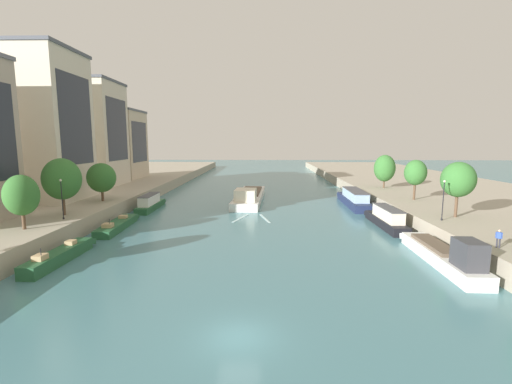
{
  "coord_description": "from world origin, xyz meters",
  "views": [
    {
      "loc": [
        1.43,
        -19.34,
        11.43
      ],
      "look_at": [
        0.0,
        47.28,
        1.86
      ],
      "focal_mm": 24.83,
      "sensor_mm": 36.0,
      "label": 1
    }
  ],
  "objects_px": {
    "tree_right_midway": "(415,173)",
    "lamppost_left_bank": "(62,197)",
    "barge_midriver": "(249,196)",
    "moored_boat_left_midway": "(118,225)",
    "moored_boat_left_end": "(60,255)",
    "lamppost_right_bank": "(443,198)",
    "tree_left_second": "(21,195)",
    "person_on_quay": "(499,237)",
    "tree_right_by_lamp": "(385,168)",
    "moored_boat_right_gap_after": "(444,255)",
    "moored_boat_right_lone": "(386,218)",
    "tree_left_nearest": "(62,179)",
    "tree_left_midway": "(101,178)",
    "moored_boat_left_near": "(150,203)",
    "tree_right_distant": "(458,180)",
    "moored_boat_right_midway": "(354,199)"
  },
  "relations": [
    {
      "from": "tree_left_second",
      "to": "tree_right_by_lamp",
      "type": "height_order",
      "value": "tree_right_by_lamp"
    },
    {
      "from": "moored_boat_right_gap_after",
      "to": "tree_left_midway",
      "type": "relative_size",
      "value": 2.46
    },
    {
      "from": "tree_right_distant",
      "to": "tree_right_midway",
      "type": "relative_size",
      "value": 1.07
    },
    {
      "from": "tree_right_distant",
      "to": "lamppost_right_bank",
      "type": "distance_m",
      "value": 3.8
    },
    {
      "from": "moored_boat_left_near",
      "to": "tree_left_nearest",
      "type": "distance_m",
      "value": 17.29
    },
    {
      "from": "moored_boat_left_end",
      "to": "tree_left_nearest",
      "type": "relative_size",
      "value": 1.46
    },
    {
      "from": "moored_boat_right_midway",
      "to": "tree_left_nearest",
      "type": "distance_m",
      "value": 46.22
    },
    {
      "from": "moored_boat_left_end",
      "to": "moored_boat_left_near",
      "type": "distance_m",
      "value": 26.33
    },
    {
      "from": "barge_midriver",
      "to": "moored_boat_right_gap_after",
      "type": "distance_m",
      "value": 40.17
    },
    {
      "from": "moored_boat_right_gap_after",
      "to": "lamppost_left_bank",
      "type": "distance_m",
      "value": 41.78
    },
    {
      "from": "tree_right_midway",
      "to": "lamppost_left_bank",
      "type": "relative_size",
      "value": 1.32
    },
    {
      "from": "tree_right_midway",
      "to": "moored_boat_left_end",
      "type": "bearing_deg",
      "value": -150.97
    },
    {
      "from": "moored_boat_right_lone",
      "to": "lamppost_left_bank",
      "type": "distance_m",
      "value": 41.08
    },
    {
      "from": "moored_boat_right_lone",
      "to": "tree_right_distant",
      "type": "relative_size",
      "value": 1.83
    },
    {
      "from": "moored_boat_right_gap_after",
      "to": "tree_left_midway",
      "type": "height_order",
      "value": "tree_left_midway"
    },
    {
      "from": "moored_boat_left_end",
      "to": "moored_boat_left_midway",
      "type": "bearing_deg",
      "value": 89.23
    },
    {
      "from": "moored_boat_left_near",
      "to": "tree_right_distant",
      "type": "xyz_separation_m",
      "value": [
        42.72,
        -15.41,
        5.75
      ]
    },
    {
      "from": "moored_boat_left_near",
      "to": "person_on_quay",
      "type": "bearing_deg",
      "value": -35.37
    },
    {
      "from": "tree_right_by_lamp",
      "to": "moored_boat_left_end",
      "type": "bearing_deg",
      "value": -138.44
    },
    {
      "from": "moored_boat_right_gap_after",
      "to": "moored_boat_right_midway",
      "type": "distance_m",
      "value": 31.04
    },
    {
      "from": "moored_boat_left_end",
      "to": "person_on_quay",
      "type": "xyz_separation_m",
      "value": [
        39.89,
        -1.82,
        2.52
      ]
    },
    {
      "from": "moored_boat_left_end",
      "to": "lamppost_right_bank",
      "type": "xyz_separation_m",
      "value": [
        40.37,
        9.01,
        4.2
      ]
    },
    {
      "from": "tree_left_second",
      "to": "moored_boat_left_midway",
      "type": "bearing_deg",
      "value": 56.54
    },
    {
      "from": "moored_boat_left_midway",
      "to": "lamppost_left_bank",
      "type": "relative_size",
      "value": 2.38
    },
    {
      "from": "moored_boat_left_end",
      "to": "tree_right_midway",
      "type": "bearing_deg",
      "value": 29.03
    },
    {
      "from": "barge_midriver",
      "to": "tree_right_by_lamp",
      "type": "relative_size",
      "value": 3.82
    },
    {
      "from": "tree_left_midway",
      "to": "person_on_quay",
      "type": "relative_size",
      "value": 3.64
    },
    {
      "from": "moored_boat_left_end",
      "to": "lamppost_left_bank",
      "type": "bearing_deg",
      "value": 117.32
    },
    {
      "from": "moored_boat_right_gap_after",
      "to": "moored_boat_right_midway",
      "type": "height_order",
      "value": "moored_boat_right_gap_after"
    },
    {
      "from": "lamppost_right_bank",
      "to": "lamppost_left_bank",
      "type": "bearing_deg",
      "value": -179.6
    },
    {
      "from": "barge_midriver",
      "to": "moored_boat_left_end",
      "type": "xyz_separation_m",
      "value": [
        -16.69,
        -35.0,
        -0.38
      ]
    },
    {
      "from": "moored_boat_left_midway",
      "to": "moored_boat_right_gap_after",
      "type": "xyz_separation_m",
      "value": [
        35.99,
        -13.1,
        0.5
      ]
    },
    {
      "from": "tree_left_midway",
      "to": "tree_right_by_lamp",
      "type": "xyz_separation_m",
      "value": [
        49.1,
        16.85,
        0.27
      ]
    },
    {
      "from": "tree_left_nearest",
      "to": "moored_boat_right_gap_after",
      "type": "bearing_deg",
      "value": -15.05
    },
    {
      "from": "moored_boat_right_lone",
      "to": "tree_left_second",
      "type": "bearing_deg",
      "value": -165.21
    },
    {
      "from": "tree_right_midway",
      "to": "tree_right_by_lamp",
      "type": "bearing_deg",
      "value": 89.86
    },
    {
      "from": "tree_left_second",
      "to": "tree_right_midway",
      "type": "relative_size",
      "value": 0.92
    },
    {
      "from": "moored_boat_left_midway",
      "to": "tree_right_midway",
      "type": "xyz_separation_m",
      "value": [
        43.24,
        11.14,
        6.0
      ]
    },
    {
      "from": "tree_left_second",
      "to": "tree_right_distant",
      "type": "xyz_separation_m",
      "value": [
        48.86,
        7.14,
        0.98
      ]
    },
    {
      "from": "tree_left_nearest",
      "to": "moored_boat_left_near",
      "type": "bearing_deg",
      "value": 68.52
    },
    {
      "from": "tree_left_nearest",
      "to": "tree_left_midway",
      "type": "bearing_deg",
      "value": 89.56
    },
    {
      "from": "moored_boat_left_near",
      "to": "lamppost_left_bank",
      "type": "xyz_separation_m",
      "value": [
        -4.74,
        -17.62,
        3.77
      ]
    },
    {
      "from": "moored_boat_left_near",
      "to": "tree_right_by_lamp",
      "type": "height_order",
      "value": "tree_right_by_lamp"
    },
    {
      "from": "moored_boat_right_lone",
      "to": "tree_right_midway",
      "type": "xyz_separation_m",
      "value": [
        7.46,
        9.27,
        5.38
      ]
    },
    {
      "from": "moored_boat_left_end",
      "to": "moored_boat_right_lone",
      "type": "relative_size",
      "value": 0.84
    },
    {
      "from": "barge_midriver",
      "to": "moored_boat_left_midway",
      "type": "height_order",
      "value": "barge_midriver"
    },
    {
      "from": "moored_boat_right_midway",
      "to": "moored_boat_right_gap_after",
      "type": "bearing_deg",
      "value": -89.08
    },
    {
      "from": "tree_left_second",
      "to": "person_on_quay",
      "type": "bearing_deg",
      "value": -6.98
    },
    {
      "from": "moored_boat_right_midway",
      "to": "tree_left_midway",
      "type": "distance_m",
      "value": 42.59
    },
    {
      "from": "barge_midriver",
      "to": "lamppost_left_bank",
      "type": "distance_m",
      "value": 33.99
    }
  ]
}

